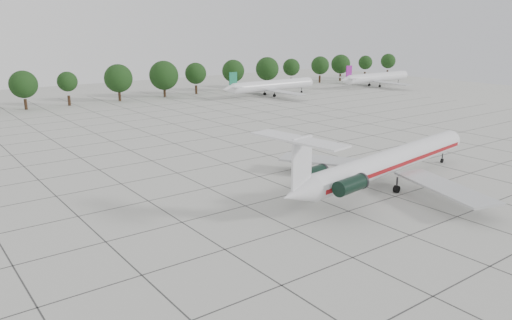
# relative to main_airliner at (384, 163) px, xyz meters

# --- Properties ---
(ground) EXTENTS (260.00, 260.00, 0.00)m
(ground) POSITION_rel_main_airliner_xyz_m (-9.48, 4.79, -3.14)
(ground) COLOR #BBBBB3
(ground) RESTS_ON ground
(apron_joints) EXTENTS (170.00, 170.00, 0.02)m
(apron_joints) POSITION_rel_main_airliner_xyz_m (-9.48, 19.79, -3.13)
(apron_joints) COLOR #383838
(apron_joints) RESTS_ON ground
(main_airliner) EXTENTS (37.73, 29.50, 8.88)m
(main_airliner) POSITION_rel_main_airliner_xyz_m (0.00, 0.00, 0.00)
(main_airliner) COLOR silver
(main_airliner) RESTS_ON ground
(ground_crew) EXTENTS (0.60, 0.42, 1.58)m
(ground_crew) POSITION_rel_main_airliner_xyz_m (22.73, 7.86, -2.35)
(ground_crew) COLOR yellow
(ground_crew) RESTS_ON ground
(bg_airliner_d) EXTENTS (28.24, 27.20, 7.40)m
(bg_airliner_d) POSITION_rel_main_airliner_xyz_m (40.86, 73.44, -0.23)
(bg_airliner_d) COLOR silver
(bg_airliner_d) RESTS_ON ground
(bg_airliner_e) EXTENTS (28.24, 27.20, 7.40)m
(bg_airliner_e) POSITION_rel_main_airliner_xyz_m (82.36, 70.41, -0.23)
(bg_airliner_e) COLOR silver
(bg_airliner_e) RESTS_ON ground
(tree_line) EXTENTS (249.86, 8.44, 10.22)m
(tree_line) POSITION_rel_main_airliner_xyz_m (-21.17, 89.79, 2.84)
(tree_line) COLOR #332114
(tree_line) RESTS_ON ground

